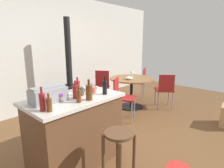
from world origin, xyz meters
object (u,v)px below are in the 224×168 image
folding_chair_near (122,95)px  serving_bowl (129,78)px  folding_chair_far (165,88)px  bottle_2 (49,105)px  bottle_6 (89,92)px  bottle_3 (42,102)px  bottle_5 (105,87)px  bottle_1 (75,91)px  bottle_0 (79,96)px  cup_0 (81,91)px  toolbox (48,94)px  wooden_stool (119,149)px  dining_table (132,85)px  kitchen_island (75,130)px  wood_stove (70,91)px  cup_1 (93,89)px  wine_glass (132,72)px  folding_chair_right (101,85)px  folding_chair_left (140,81)px  cup_2 (91,87)px  bottle_4 (78,86)px

folding_chair_near → serving_bowl: folding_chair_near is taller
folding_chair_far → bottle_2: size_ratio=4.50×
bottle_6 → serving_bowl: bearing=24.4°
bottle_3 → bottle_5: (0.85, -0.05, -0.00)m
bottle_1 → bottle_0: bearing=-114.9°
bottle_1 → cup_0: 0.14m
toolbox → bottle_6: bottle_6 is taller
wooden_stool → serving_bowl: (2.02, 1.41, 0.29)m
dining_table → cup_0: (-2.10, -0.73, 0.40)m
kitchen_island → wood_stove: wood_stove is taller
cup_1 → folding_chair_near: bearing=21.0°
bottle_6 → bottle_5: bearing=6.2°
kitchen_island → bottle_2: 0.73m
folding_chair_near → toolbox: size_ratio=2.16×
kitchen_island → serving_bowl: (2.03, 0.67, 0.31)m
folding_chair_near → bottle_3: (-1.98, -0.58, 0.49)m
bottle_1 → bottle_5: 0.40m
cup_1 → bottle_3: bearing=-170.9°
wooden_stool → bottle_0: bearing=99.9°
wood_stove → cup_0: 1.85m
cup_0 → cup_1: 0.20m
wine_glass → folding_chair_right: bearing=130.8°
folding_chair_far → folding_chair_left: folding_chair_left is taller
cup_0 → serving_bowl: bearing=19.1°
wooden_stool → bottle_2: 0.86m
bottle_1 → cup_0: size_ratio=1.89×
cup_2 → bottle_1: bearing=-155.5°
dining_table → toolbox: (-2.53, -0.67, 0.44)m
bottle_3 → bottle_2: bearing=-66.5°
cup_0 → wooden_stool: bearing=-97.8°
folding_chair_near → wood_stove: (-0.47, 1.12, -0.02)m
wood_stove → wine_glass: 1.57m
bottle_6 → cup_1: size_ratio=2.07×
folding_chair_far → bottle_1: bottle_1 is taller
folding_chair_near → bottle_4: bearing=-169.6°
toolbox → bottle_4: 0.54m
folding_chair_right → bottle_1: 2.44m
bottle_1 → toolbox: bearing=159.4°
bottle_1 → bottle_4: (0.22, 0.25, -0.01)m
bottle_5 → wine_glass: bearing=27.3°
kitchen_island → cup_2: bearing=19.1°
bottle_0 → bottle_3: bearing=171.1°
folding_chair_near → bottle_5: size_ratio=3.52×
folding_chair_far → folding_chair_left: 0.98m
kitchen_island → folding_chair_left: kitchen_island is taller
wooden_stool → cup_2: cup_2 is taller
bottle_1 → wine_glass: (2.38, 0.89, -0.15)m
dining_table → bottle_2: size_ratio=5.57×
wine_glass → toolbox: bearing=-163.8°
folding_chair_left → cup_1: 2.91m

